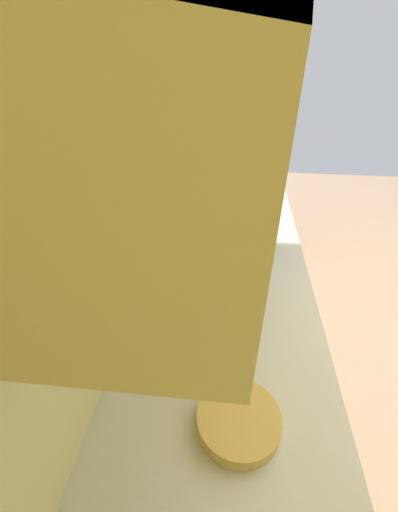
% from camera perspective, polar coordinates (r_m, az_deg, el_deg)
% --- Properties ---
extents(wall_back, '(4.04, 0.12, 2.79)m').
position_cam_1_polar(wall_back, '(1.50, -8.80, 23.60)').
color(wall_back, '#E1D981').
rests_on(wall_back, ground_plane).
extents(counter_run, '(3.02, 0.63, 0.92)m').
position_cam_1_polar(counter_run, '(1.57, 3.90, -16.36)').
color(counter_run, '#F4D878').
rests_on(counter_run, ground_plane).
extents(oven_range, '(0.71, 0.62, 1.10)m').
position_cam_1_polar(oven_range, '(3.08, 5.67, 11.95)').
color(oven_range, black).
rests_on(oven_range, ground_plane).
extents(microwave, '(0.45, 0.37, 0.28)m').
position_cam_1_polar(microwave, '(1.34, 4.60, 7.22)').
color(microwave, '#B7BABF').
rests_on(microwave, counter_run).
extents(bowl, '(0.20, 0.20, 0.04)m').
position_cam_1_polar(bowl, '(0.85, 7.01, -26.84)').
color(bowl, gold).
rests_on(bowl, counter_run).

